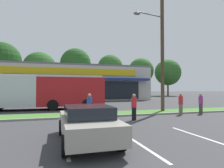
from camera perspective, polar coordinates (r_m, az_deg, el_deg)
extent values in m
cube|color=#427A2D|center=(14.78, -4.50, -8.84)|extent=(56.00, 2.20, 0.12)
cube|color=gray|center=(13.61, -3.39, -9.49)|extent=(56.00, 0.24, 0.12)
cube|color=silver|center=(8.05, -13.84, -15.57)|extent=(0.12, 4.80, 0.01)
cube|color=silver|center=(7.68, 6.66, -16.29)|extent=(0.12, 4.80, 0.01)
cube|color=silver|center=(8.68, 26.76, -14.41)|extent=(0.12, 4.80, 0.01)
cube|color=#BCB7AD|center=(36.48, -14.70, 0.02)|extent=(29.93, 12.03, 5.67)
cube|color=black|center=(30.41, -14.31, -1.86)|extent=(25.14, 0.08, 2.95)
cube|color=navy|center=(29.79, -14.24, 1.63)|extent=(28.13, 1.40, 0.35)
cube|color=gold|center=(30.49, -14.27, 3.70)|extent=(23.94, 0.16, 1.02)
cube|color=slate|center=(36.67, -14.67, 4.69)|extent=(29.93, 12.03, 0.30)
cylinder|color=#473323|center=(44.42, -29.84, -0.72)|extent=(0.44, 0.44, 4.68)
sphere|color=#1E4719|center=(44.76, -29.76, 5.91)|extent=(7.54, 7.54, 7.54)
cylinder|color=#473323|center=(45.03, -20.61, -1.37)|extent=(0.44, 0.44, 3.82)
sphere|color=#2D6026|center=(45.25, -20.56, 4.41)|extent=(7.07, 7.07, 7.07)
cylinder|color=#473323|center=(44.88, -10.70, -0.61)|extent=(0.44, 0.44, 5.11)
sphere|color=#23511E|center=(45.24, -10.67, 5.94)|extent=(6.95, 6.95, 6.95)
cylinder|color=#473323|center=(47.28, -0.53, -0.82)|extent=(0.44, 0.44, 4.88)
sphere|color=#2D6026|center=(47.56, -0.53, 4.92)|extent=(6.16, 6.16, 6.16)
cylinder|color=#473323|center=(50.45, 8.55, -1.23)|extent=(0.44, 0.44, 4.19)
sphere|color=#2D6026|center=(50.66, 8.53, 3.91)|extent=(6.50, 6.50, 6.50)
cylinder|color=#473323|center=(56.19, 16.15, -1.40)|extent=(0.44, 0.44, 3.81)
sphere|color=#2D6026|center=(56.37, 16.12, 3.31)|extent=(7.26, 7.26, 7.26)
cylinder|color=#4C3826|center=(17.33, 14.60, 10.81)|extent=(0.30, 0.30, 11.25)
cylinder|color=#59595B|center=(17.23, 11.13, 19.46)|extent=(2.58, 0.57, 0.10)
ellipsoid|color=#59595B|center=(16.46, 7.35, 19.91)|extent=(0.56, 0.32, 0.24)
cube|color=#AD191E|center=(19.46, -11.97, -2.17)|extent=(6.24, 2.63, 2.70)
cube|color=silver|center=(19.88, -28.43, -2.02)|extent=(5.11, 2.61, 2.70)
cube|color=silver|center=(19.48, -19.42, 2.14)|extent=(10.87, 2.43, 0.20)
cube|color=black|center=(20.75, -19.23, -0.73)|extent=(10.39, 0.19, 1.19)
cylinder|color=black|center=(21.26, -30.03, -5.18)|extent=(1.00, 0.31, 1.00)
cylinder|color=black|center=(18.30, -17.05, -5.96)|extent=(1.00, 0.31, 1.00)
cylinder|color=black|center=(20.64, -16.93, -5.43)|extent=(1.00, 0.31, 1.00)
cylinder|color=black|center=(18.51, -7.34, -5.95)|extent=(1.00, 0.31, 1.00)
cylinder|color=black|center=(20.83, -8.32, -5.44)|extent=(1.00, 0.31, 1.00)
cube|color=#9E998C|center=(7.42, -7.40, -11.84)|extent=(1.80, 4.41, 0.63)
cube|color=black|center=(7.12, -7.09, -8.04)|extent=(1.59, 1.99, 0.41)
cylinder|color=black|center=(8.73, -14.59, -12.31)|extent=(0.22, 0.64, 0.64)
cylinder|color=black|center=(8.96, -3.32, -12.06)|extent=(0.22, 0.64, 0.64)
cylinder|color=black|center=(6.07, -13.59, -17.23)|extent=(0.22, 0.64, 0.64)
cylinder|color=black|center=(6.39, 2.61, -16.44)|extent=(0.22, 0.64, 0.64)
cylinder|color=black|center=(12.37, 6.50, -8.70)|extent=(0.28, 0.28, 0.80)
cylinder|color=red|center=(12.30, 6.49, -5.38)|extent=(0.33, 0.33, 0.64)
sphere|color=tan|center=(12.28, 6.49, -3.39)|extent=(0.22, 0.22, 0.22)
cylinder|color=#47423D|center=(16.84, 24.69, -6.67)|extent=(0.28, 0.28, 0.78)
cylinder|color=#99338C|center=(16.79, 24.67, -4.30)|extent=(0.32, 0.32, 0.62)
sphere|color=tan|center=(16.77, 24.65, -2.89)|extent=(0.21, 0.21, 0.21)
cylinder|color=#726651|center=(15.81, 19.60, -7.05)|extent=(0.28, 0.28, 0.79)
cylinder|color=red|center=(15.76, 19.58, -4.49)|extent=(0.33, 0.33, 0.63)
sphere|color=tan|center=(15.74, 19.57, -2.95)|extent=(0.22, 0.22, 0.22)
cylinder|color=black|center=(12.65, -6.68, -8.54)|extent=(0.29, 0.29, 0.81)
cylinder|color=#264C99|center=(12.58, -6.67, -5.28)|extent=(0.34, 0.34, 0.64)
sphere|color=tan|center=(12.56, -6.66, -3.32)|extent=(0.22, 0.22, 0.22)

